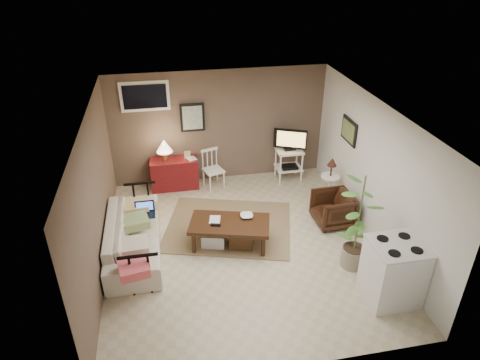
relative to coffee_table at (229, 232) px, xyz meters
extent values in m
plane|color=#C1B293|center=(0.22, -0.04, -0.28)|extent=(5.00, 5.00, 0.00)
cube|color=black|center=(-0.33, 2.44, 1.17)|extent=(0.50, 0.03, 0.60)
cube|color=black|center=(2.44, 1.01, 1.24)|extent=(0.03, 0.60, 0.45)
cube|color=white|center=(-1.23, 2.44, 1.67)|extent=(0.96, 0.03, 0.60)
cube|color=#907654|center=(0.08, 0.55, -0.27)|extent=(2.64, 2.34, 0.02)
cube|color=#351E0E|center=(0.01, 0.00, 0.16)|extent=(1.46, 1.02, 0.07)
cylinder|color=#351E0E|center=(-0.61, -0.09, -0.07)|extent=(0.07, 0.07, 0.42)
cylinder|color=#351E0E|center=(0.50, -0.40, -0.07)|extent=(0.07, 0.07, 0.42)
cylinder|color=#351E0E|center=(-0.48, 0.40, -0.07)|extent=(0.07, 0.07, 0.42)
cylinder|color=#351E0E|center=(0.63, 0.09, -0.07)|extent=(0.07, 0.07, 0.42)
cube|color=black|center=(-0.23, -0.05, 0.21)|extent=(0.17, 0.10, 0.02)
cube|color=#4F311C|center=(0.20, -0.06, -0.13)|extent=(0.46, 0.42, 0.29)
cube|color=silver|center=(-0.26, 0.07, -0.15)|extent=(0.46, 0.42, 0.24)
imported|color=beige|center=(-1.58, 0.15, 0.14)|extent=(0.63, 2.16, 0.84)
cube|color=black|center=(-1.38, 0.47, 0.21)|extent=(0.33, 0.23, 0.02)
cube|color=black|center=(-1.38, 0.58, 0.32)|extent=(0.33, 0.02, 0.21)
cube|color=blue|center=(-1.38, 0.58, 0.32)|extent=(0.28, 0.00, 0.17)
cube|color=maroon|center=(-0.79, 2.20, 0.04)|extent=(0.98, 0.43, 0.65)
cylinder|color=#AE9C42|center=(-0.95, 2.16, 0.48)|extent=(0.11, 0.11, 0.22)
cone|color=#FFDDB7|center=(-0.95, 2.16, 0.72)|extent=(0.33, 0.33, 0.26)
cube|color=tan|center=(-0.50, 2.22, 0.45)|extent=(0.13, 0.02, 0.16)
cube|color=white|center=(0.02, 2.06, 0.11)|extent=(0.47, 0.47, 0.04)
cylinder|color=white|center=(-0.09, 1.86, -0.09)|extent=(0.03, 0.03, 0.37)
cylinder|color=white|center=(0.22, 1.96, -0.09)|extent=(0.03, 0.03, 0.37)
cylinder|color=white|center=(-0.19, 2.16, -0.09)|extent=(0.03, 0.03, 0.37)
cylinder|color=white|center=(0.12, 2.26, -0.09)|extent=(0.03, 0.03, 0.37)
cube|color=white|center=(-0.04, 2.22, 0.52)|extent=(0.37, 0.15, 0.05)
cube|color=white|center=(1.66, 2.10, 0.40)|extent=(0.55, 0.45, 0.04)
cube|color=white|center=(1.66, 2.10, 0.00)|extent=(0.55, 0.45, 0.03)
cylinder|color=white|center=(1.42, 1.91, 0.07)|extent=(0.04, 0.04, 0.70)
cylinder|color=white|center=(1.90, 1.91, 0.07)|extent=(0.04, 0.04, 0.70)
cylinder|color=white|center=(1.42, 2.29, 0.07)|extent=(0.04, 0.04, 0.70)
cylinder|color=white|center=(1.90, 2.29, 0.07)|extent=(0.04, 0.04, 0.70)
cube|color=black|center=(1.66, 2.10, 0.45)|extent=(0.25, 0.14, 0.03)
cube|color=black|center=(1.66, 2.10, 0.68)|extent=(0.66, 0.33, 0.42)
cube|color=#D6AE53|center=(1.66, 2.10, 0.68)|extent=(0.55, 0.25, 0.34)
cube|color=black|center=(1.66, 2.05, 0.02)|extent=(0.35, 0.25, 0.10)
cylinder|color=white|center=(2.18, 1.02, -0.27)|extent=(0.26, 0.26, 0.03)
cylinder|color=white|center=(2.18, 1.02, 0.01)|extent=(0.05, 0.05, 0.55)
cylinder|color=white|center=(2.18, 1.02, 0.30)|extent=(0.37, 0.37, 0.03)
cylinder|color=#32190D|center=(2.18, 1.02, 0.44)|extent=(0.03, 0.03, 0.24)
cone|color=#391B17|center=(2.18, 1.02, 0.62)|extent=(0.18, 0.18, 0.17)
imported|color=#32190D|center=(1.98, 0.31, 0.06)|extent=(0.64, 0.68, 0.68)
cylinder|color=gray|center=(1.86, -0.88, -0.11)|extent=(0.38, 0.38, 0.33)
cylinder|color=#4C602D|center=(1.86, -0.88, 0.71)|extent=(0.03, 0.03, 1.31)
cube|color=silver|center=(2.09, -1.65, 0.18)|extent=(0.72, 0.67, 0.93)
cube|color=silver|center=(2.09, -1.65, 0.66)|extent=(0.74, 0.69, 0.03)
cylinder|color=black|center=(1.93, -1.81, 0.68)|extent=(0.16, 0.16, 0.01)
cylinder|color=black|center=(2.26, -1.81, 0.68)|extent=(0.16, 0.16, 0.01)
cylinder|color=black|center=(1.93, -1.48, 0.68)|extent=(0.16, 0.16, 0.01)
cylinder|color=black|center=(2.26, -1.48, 0.68)|extent=(0.16, 0.16, 0.01)
imported|color=#351E0E|center=(0.32, 0.09, 0.30)|extent=(0.22, 0.07, 0.21)
imported|color=#351E0E|center=(-0.31, 0.13, 0.32)|extent=(0.18, 0.06, 0.25)
imported|color=#351E0E|center=(-0.50, 2.13, 0.48)|extent=(0.16, 0.08, 0.23)
camera|label=1|loc=(-0.93, -5.83, 4.29)|focal=32.00mm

